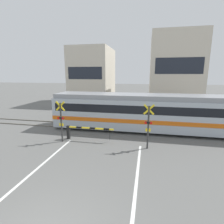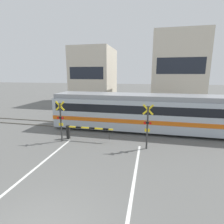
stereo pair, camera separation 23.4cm
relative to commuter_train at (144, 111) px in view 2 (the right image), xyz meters
name	(u,v)px [view 2 (the right image)]	position (x,y,z in m)	size (l,w,h in m)	color
rail_track_near	(112,130)	(-2.62, -0.72, -1.60)	(50.00, 0.10, 0.08)	#5B564C
rail_track_far	(115,125)	(-2.62, 0.72, -1.60)	(50.00, 0.10, 0.08)	#5B564C
road_stripe_left	(7,192)	(-5.13, -9.32, -1.63)	(0.14, 11.62, 0.01)	white
road_stripe_right	(129,212)	(-0.11, -9.32, -1.63)	(0.14, 11.62, 0.01)	white
commuter_train	(144,111)	(0.00, 0.00, 0.00)	(15.25, 2.95, 3.05)	#ADB7C1
crossing_barrier_near	(79,130)	(-4.49, -3.21, -0.92)	(3.49, 0.20, 1.00)	black
crossing_barrier_far	(138,114)	(-0.75, 3.00, -0.92)	(3.49, 0.20, 1.00)	black
crossing_signal_left	(61,120)	(-5.58, -3.80, -0.04)	(0.68, 0.15, 2.90)	#333333
crossing_signal_right	(147,125)	(0.34, -3.80, -0.04)	(0.68, 0.15, 2.90)	#333333
pedestrian	(133,105)	(-1.56, 6.05, -0.60)	(0.38, 0.23, 1.79)	brown
building_left_of_street	(94,76)	(-8.79, 13.84, 2.73)	(6.11, 7.71, 8.74)	beige
building_right_of_street	(176,70)	(4.07, 13.84, 3.56)	(7.15, 7.71, 10.40)	beige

